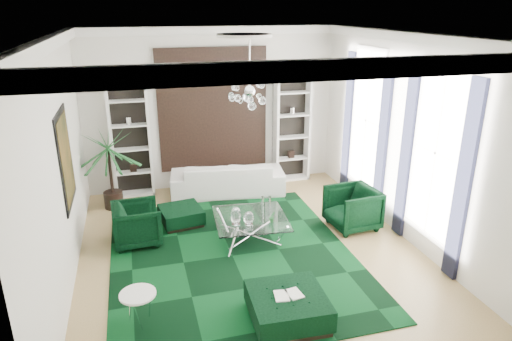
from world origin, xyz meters
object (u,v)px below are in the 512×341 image
object	(u,v)px
armchair_right	(352,208)
coffee_table	(251,229)
ottoman_front	(288,308)
sofa	(228,178)
armchair_left	(137,224)
side_table	(139,309)
palm	(109,160)
ottoman_side	(181,216)

from	to	relation	value
armchair_right	coffee_table	world-z (taller)	armchair_right
ottoman_front	sofa	bearing A→B (deg)	87.96
armchair_left	armchair_right	bearing A→B (deg)	-99.85
armchair_left	side_table	size ratio (longest dim) A/B	1.71
armchair_left	palm	size ratio (longest dim) A/B	0.39
palm	sofa	bearing A→B (deg)	3.60
coffee_table	armchair_right	bearing A→B (deg)	-0.87
coffee_table	ottoman_front	distance (m)	2.46
coffee_table	ottoman_side	size ratio (longest dim) A/B	1.68
coffee_table	ottoman_side	bearing A→B (deg)	139.77
sofa	armchair_right	bearing A→B (deg)	137.93
ottoman_front	side_table	xyz separation A→B (m)	(-2.02, 0.49, 0.03)
armchair_right	side_table	xyz separation A→B (m)	(-4.22, -1.93, -0.18)
sofa	palm	bearing A→B (deg)	11.78
armchair_left	armchair_right	distance (m)	4.19
ottoman_side	ottoman_front	size ratio (longest dim) A/B	0.76
armchair_left	ottoman_front	bearing A→B (deg)	-149.16
sofa	ottoman_front	world-z (taller)	sofa
ottoman_front	palm	size ratio (longest dim) A/B	0.47
sofa	palm	world-z (taller)	palm
armchair_right	palm	size ratio (longest dim) A/B	0.41
armchair_left	coffee_table	size ratio (longest dim) A/B	0.64
coffee_table	side_table	xyz separation A→B (m)	(-2.13, -1.97, 0.01)
sofa	armchair_left	bearing A→B (deg)	50.63
coffee_table	side_table	bearing A→B (deg)	-137.24
ottoman_front	armchair_right	bearing A→B (deg)	47.76
armchair_left	armchair_right	world-z (taller)	armchair_right
armchair_right	ottoman_front	xyz separation A→B (m)	(-2.20, -2.42, -0.21)
sofa	armchair_right	distance (m)	3.17
sofa	ottoman_front	distance (m)	4.86
palm	side_table	bearing A→B (deg)	-84.28
armchair_right	coffee_table	bearing A→B (deg)	-95.79
ottoman_front	side_table	world-z (taller)	side_table
armchair_left	armchair_right	size ratio (longest dim) A/B	0.93
sofa	ottoman_front	xyz separation A→B (m)	(-0.17, -4.86, -0.18)
side_table	coffee_table	bearing A→B (deg)	42.76
armchair_right	sofa	bearing A→B (deg)	-145.16
armchair_right	palm	world-z (taller)	palm
armchair_left	ottoman_side	xyz separation A→B (m)	(0.87, 0.57, -0.21)
sofa	side_table	xyz separation A→B (m)	(-2.19, -4.37, -0.14)
armchair_right	ottoman_side	bearing A→B (deg)	-112.60
ottoman_side	ottoman_front	bearing A→B (deg)	-72.51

